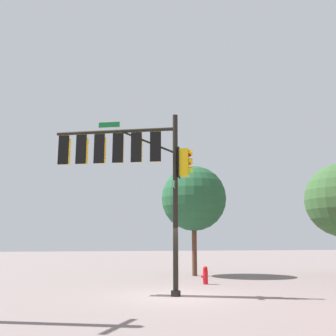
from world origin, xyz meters
The scene contains 4 objects.
ground_plane centered at (0.00, 0.00, 0.00)m, with size 120.00×120.00×0.00m, color gray.
signal_pole_assembly centered at (1.76, -0.68, 5.27)m, with size 5.41×2.41×7.03m.
fire_hydrant centered at (-2.23, -3.53, 0.41)m, with size 0.33×0.24×0.83m.
tree_mid centered at (-2.90, -7.80, 4.53)m, with size 3.91×3.91×6.50m.
Camera 1 is at (3.25, 14.41, 2.05)m, focal length 40.75 mm.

